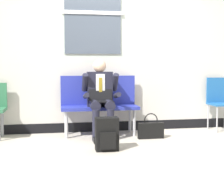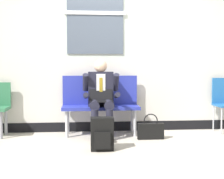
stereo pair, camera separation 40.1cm
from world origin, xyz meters
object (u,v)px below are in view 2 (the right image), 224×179
(bench_with_person, at_px, (100,101))
(person_seated, at_px, (101,96))
(backpack, at_px, (102,134))
(handbag, at_px, (151,130))

(bench_with_person, bearing_deg, person_seated, -90.00)
(bench_with_person, relative_size, person_seated, 1.01)
(bench_with_person, height_order, backpack, bench_with_person)
(person_seated, bearing_deg, handbag, -18.64)
(backpack, relative_size, handbag, 1.09)
(person_seated, distance_m, backpack, 0.92)
(handbag, bearing_deg, bench_with_person, 148.48)
(person_seated, relative_size, backpack, 2.79)
(handbag, bearing_deg, backpack, -143.85)
(bench_with_person, distance_m, handbag, 0.96)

